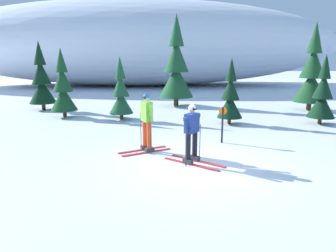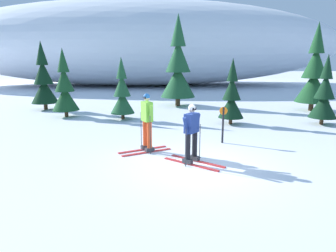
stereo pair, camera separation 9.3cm
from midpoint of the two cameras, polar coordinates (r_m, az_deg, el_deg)
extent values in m
plane|color=white|center=(8.73, 5.93, -7.21)|extent=(120.00, 120.00, 0.00)
cube|color=red|center=(9.01, 5.74, -6.48)|extent=(1.45, 1.22, 0.03)
cube|color=red|center=(8.73, 4.50, -7.09)|extent=(1.45, 1.22, 0.03)
cube|color=#38383D|center=(9.03, 5.21, -5.91)|extent=(0.30, 0.29, 0.12)
cube|color=#38383D|center=(8.75, 3.96, -6.50)|extent=(0.30, 0.29, 0.12)
cylinder|color=black|center=(8.91, 5.26, -3.29)|extent=(0.15, 0.15, 0.74)
cylinder|color=black|center=(8.62, 4.00, -3.81)|extent=(0.15, 0.15, 0.74)
cube|color=navy|center=(8.61, 4.72, 0.55)|extent=(0.47, 0.50, 0.54)
cylinder|color=navy|center=(8.85, 5.67, 0.41)|extent=(0.25, 0.28, 0.58)
cylinder|color=navy|center=(8.40, 3.70, -0.21)|extent=(0.25, 0.28, 0.58)
sphere|color=beige|center=(8.54, 4.76, 3.16)|extent=(0.19, 0.19, 0.19)
sphere|color=white|center=(8.53, 4.77, 3.36)|extent=(0.21, 0.21, 0.21)
cube|color=black|center=(8.49, 5.22, 3.17)|extent=(0.12, 0.14, 0.07)
cylinder|color=#2D2D33|center=(9.03, 6.22, -2.98)|extent=(0.02, 0.02, 1.07)
cylinder|color=#2D2D33|center=(9.16, 6.15, -5.86)|extent=(0.07, 0.07, 0.01)
cylinder|color=#2D2D33|center=(8.44, 3.64, -4.04)|extent=(0.02, 0.02, 1.07)
cylinder|color=#2D2D33|center=(8.58, 3.60, -7.09)|extent=(0.07, 0.07, 0.01)
cube|color=red|center=(9.78, -3.67, -4.89)|extent=(1.54, 0.83, 0.03)
cube|color=red|center=(10.07, -4.46, -4.39)|extent=(1.54, 0.83, 0.03)
cube|color=#38383D|center=(9.80, -3.15, -4.39)|extent=(0.31, 0.25, 0.12)
cube|color=#38383D|center=(10.09, -3.95, -3.90)|extent=(0.31, 0.25, 0.12)
cylinder|color=#DB471E|center=(9.67, -3.18, -1.68)|extent=(0.15, 0.15, 0.83)
cylinder|color=#DB471E|center=(9.96, -3.99, -1.27)|extent=(0.15, 0.15, 0.83)
cube|color=#75C638|center=(9.67, -3.65, 2.70)|extent=(0.40, 0.48, 0.62)
cylinder|color=#75C638|center=(9.44, -2.99, 2.22)|extent=(0.21, 0.29, 0.58)
cylinder|color=#75C638|center=(9.90, -4.27, 2.69)|extent=(0.21, 0.29, 0.58)
sphere|color=beige|center=(9.60, -3.69, 5.25)|extent=(0.19, 0.19, 0.19)
sphere|color=#2366B2|center=(9.60, -3.69, 5.43)|extent=(0.21, 0.21, 0.21)
cube|color=black|center=(9.57, -4.13, 5.28)|extent=(0.10, 0.15, 0.07)
cylinder|color=#2D2D33|center=(9.47, -3.04, -1.72)|extent=(0.02, 0.02, 1.22)
cylinder|color=#2D2D33|center=(9.62, -3.00, -4.89)|extent=(0.07, 0.07, 0.01)
cylinder|color=#2D2D33|center=(10.09, -4.73, -0.86)|extent=(0.02, 0.02, 1.22)
cylinder|color=#2D2D33|center=(10.23, -4.68, -3.85)|extent=(0.07, 0.07, 0.01)
cylinder|color=#47301E|center=(19.18, -21.61, 3.65)|extent=(0.21, 0.21, 0.52)
cone|color=black|center=(19.09, -21.80, 6.02)|extent=(1.50, 1.50, 1.34)
cone|color=black|center=(19.01, -22.07, 9.23)|extent=(1.08, 1.08, 1.34)
cone|color=black|center=(19.00, -22.34, 12.46)|extent=(0.66, 0.66, 1.34)
cylinder|color=#47301E|center=(16.44, -18.17, 2.44)|extent=(0.19, 0.19, 0.46)
cone|color=#194723|center=(16.34, -18.34, 4.88)|extent=(1.32, 1.32, 1.19)
cone|color=#194723|center=(16.25, -18.57, 8.19)|extent=(0.95, 0.95, 1.19)
cone|color=#194723|center=(16.22, -18.81, 11.53)|extent=(0.58, 0.58, 1.19)
cylinder|color=#47301E|center=(15.16, -8.20, 2.02)|extent=(0.16, 0.16, 0.41)
cone|color=#1E512D|center=(15.06, -8.28, 4.33)|extent=(1.16, 1.16, 1.04)
cone|color=#1E512D|center=(14.97, -8.38, 7.48)|extent=(0.83, 0.83, 1.04)
cone|color=#1E512D|center=(14.92, -8.48, 10.66)|extent=(0.51, 0.51, 1.04)
cylinder|color=#47301E|center=(19.26, 1.96, 4.89)|extent=(0.30, 0.30, 0.75)
cone|color=#1E512D|center=(19.14, 1.99, 8.26)|extent=(2.13, 2.13, 1.91)
cone|color=#1E512D|center=(19.09, 2.03, 12.84)|extent=(1.53, 1.53, 1.91)
cone|color=#1E512D|center=(19.16, 2.06, 17.41)|extent=(0.94, 0.94, 1.91)
cylinder|color=#47301E|center=(14.23, 11.70, 1.17)|extent=(0.16, 0.16, 0.40)
cone|color=black|center=(14.12, 11.81, 3.59)|extent=(1.14, 1.14, 1.02)
cone|color=black|center=(14.02, 11.96, 6.87)|extent=(0.82, 0.82, 1.02)
cone|color=black|center=(13.97, 12.11, 10.20)|extent=(0.50, 0.50, 1.02)
cylinder|color=#47301E|center=(15.48, 26.75, 1.04)|extent=(0.17, 0.17, 0.42)
cone|color=black|center=(15.38, 26.98, 3.38)|extent=(1.20, 1.20, 1.08)
cone|color=black|center=(15.29, 27.31, 6.57)|extent=(0.87, 0.87, 1.08)
cone|color=black|center=(15.24, 27.63, 9.79)|extent=(0.53, 0.53, 1.08)
cylinder|color=#47301E|center=(19.29, 25.13, 3.58)|extent=(0.26, 0.26, 0.66)
cone|color=#194723|center=(19.18, 25.41, 6.53)|extent=(1.88, 1.88, 1.68)
cone|color=#194723|center=(19.12, 25.79, 10.53)|extent=(1.35, 1.35, 1.68)
cone|color=#194723|center=(19.14, 26.18, 14.54)|extent=(0.83, 0.83, 1.68)
ellipsoid|color=white|center=(34.03, -5.07, 14.96)|extent=(43.06, 16.74, 8.79)
cylinder|color=black|center=(10.91, 10.38, 0.13)|extent=(0.07, 0.07, 1.27)
cylinder|color=orange|center=(10.81, 10.49, 2.79)|extent=(0.28, 0.02, 0.28)
camera|label=1|loc=(0.05, -89.71, 0.07)|focal=32.87mm
camera|label=2|loc=(0.05, 90.29, -0.07)|focal=32.87mm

